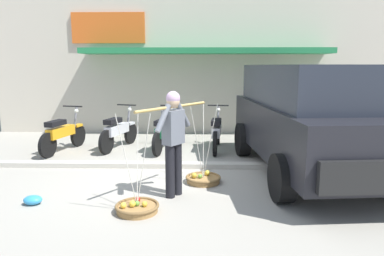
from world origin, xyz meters
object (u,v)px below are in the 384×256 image
(fruit_basket_right_side, at_px, (137,207))
(parked_truck, at_px, (308,116))
(motorcycle_second_in_row, at_px, (118,131))
(motorcycle_end_of_row, at_px, (217,132))
(fruit_basket_left_side, at_px, (203,178))
(fruit_vendor, at_px, (173,137))
(motorcycle_third_in_row, at_px, (165,132))
(motorcycle_nearest_shop, at_px, (63,134))
(plastic_litter_bag, at_px, (33,200))

(fruit_basket_right_side, height_order, parked_truck, parked_truck)
(motorcycle_second_in_row, xyz_separation_m, motorcycle_end_of_row, (2.48, -0.08, 0.00))
(fruit_basket_left_side, bearing_deg, fruit_vendor, -125.56)
(motorcycle_end_of_row, relative_size, parked_truck, 0.37)
(fruit_basket_left_side, height_order, motorcycle_third_in_row, fruit_basket_left_side)
(motorcycle_nearest_shop, bearing_deg, parked_truck, -15.86)
(fruit_basket_right_side, xyz_separation_m, plastic_litter_bag, (-1.63, 0.24, -0.01))
(fruit_vendor, bearing_deg, motorcycle_third_in_row, 98.19)
(motorcycle_third_in_row, relative_size, plastic_litter_bag, 6.41)
(motorcycle_third_in_row, bearing_deg, fruit_basket_left_side, -69.28)
(motorcycle_second_in_row, bearing_deg, plastic_litter_bag, -97.27)
(motorcycle_nearest_shop, bearing_deg, motorcycle_second_in_row, 16.15)
(motorcycle_nearest_shop, distance_m, motorcycle_third_in_row, 2.48)
(fruit_basket_right_side, bearing_deg, motorcycle_end_of_row, 71.18)
(motorcycle_end_of_row, bearing_deg, motorcycle_second_in_row, 178.20)
(plastic_litter_bag, bearing_deg, fruit_vendor, 11.38)
(fruit_vendor, xyz_separation_m, motorcycle_second_in_row, (-1.65, 3.27, -0.52))
(fruit_basket_left_side, distance_m, motorcycle_second_in_row, 3.38)
(fruit_basket_right_side, distance_m, parked_truck, 3.76)
(motorcycle_third_in_row, height_order, plastic_litter_bag, motorcycle_third_in_row)
(fruit_basket_left_side, bearing_deg, motorcycle_second_in_row, 129.30)
(fruit_basket_left_side, height_order, parked_truck, parked_truck)
(motorcycle_nearest_shop, distance_m, motorcycle_second_in_row, 1.33)
(motorcycle_nearest_shop, relative_size, motorcycle_third_in_row, 1.00)
(fruit_basket_right_side, bearing_deg, fruit_basket_left_side, 54.30)
(motorcycle_end_of_row, xyz_separation_m, parked_truck, (1.67, -1.83, 0.68))
(fruit_vendor, height_order, fruit_basket_left_side, fruit_vendor)
(motorcycle_second_in_row, bearing_deg, fruit_basket_right_side, -73.53)
(fruit_basket_right_side, xyz_separation_m, motorcycle_end_of_row, (1.32, 3.86, 0.38))
(fruit_vendor, bearing_deg, parked_truck, 28.52)
(motorcycle_nearest_shop, relative_size, motorcycle_second_in_row, 1.01)
(fruit_basket_right_side, height_order, motorcycle_third_in_row, fruit_basket_right_side)
(motorcycle_end_of_row, distance_m, parked_truck, 2.57)
(motorcycle_third_in_row, distance_m, parked_truck, 3.50)
(motorcycle_nearest_shop, bearing_deg, fruit_basket_left_side, -33.21)
(motorcycle_second_in_row, relative_size, parked_truck, 0.36)
(fruit_basket_right_side, relative_size, motorcycle_end_of_row, 0.80)
(motorcycle_third_in_row, relative_size, parked_truck, 0.36)
(fruit_vendor, distance_m, fruit_basket_left_side, 1.22)
(motorcycle_nearest_shop, distance_m, plastic_litter_bag, 3.44)
(fruit_basket_left_side, xyz_separation_m, motorcycle_nearest_shop, (-3.40, 2.23, 0.38))
(fruit_vendor, relative_size, motorcycle_third_in_row, 0.94)
(fruit_basket_left_side, height_order, fruit_basket_right_side, same)
(fruit_basket_left_side, xyz_separation_m, motorcycle_end_of_row, (0.35, 2.52, 0.38))
(motorcycle_third_in_row, bearing_deg, fruit_vendor, -81.81)
(fruit_basket_right_side, bearing_deg, motorcycle_third_in_row, 89.50)
(motorcycle_end_of_row, relative_size, plastic_litter_bag, 6.49)
(motorcycle_second_in_row, bearing_deg, motorcycle_end_of_row, -1.80)
(fruit_vendor, xyz_separation_m, motorcycle_third_in_row, (-0.45, 3.13, -0.52))
(motorcycle_third_in_row, bearing_deg, plastic_litter_bag, -115.15)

